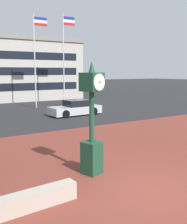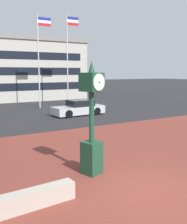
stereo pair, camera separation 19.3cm
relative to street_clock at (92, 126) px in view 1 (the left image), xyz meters
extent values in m
plane|color=#262628|center=(0.75, -2.01, -1.75)|extent=(200.00, 200.00, 0.00)
cube|color=brown|center=(0.75, 0.52, -1.74)|extent=(44.00, 13.06, 0.01)
cube|color=#ADA393|center=(-2.96, -1.31, -1.50)|extent=(3.22, 0.62, 0.50)
cube|color=#19422D|center=(0.00, 0.00, -1.16)|extent=(0.75, 0.75, 1.18)
cylinder|color=#19422D|center=(0.00, 0.00, 0.32)|extent=(0.18, 0.18, 1.78)
cube|color=#19422D|center=(0.00, 0.00, 1.53)|extent=(0.80, 0.80, 0.64)
cylinder|color=silver|center=(-0.11, 0.32, 1.53)|extent=(0.55, 0.21, 0.57)
sphere|color=black|center=(-0.11, 0.33, 1.53)|extent=(0.05, 0.05, 0.05)
cylinder|color=silver|center=(0.11, -0.32, 1.53)|extent=(0.55, 0.21, 0.57)
sphere|color=black|center=(0.11, -0.33, 1.53)|extent=(0.05, 0.05, 0.05)
cone|color=#19422D|center=(0.00, 0.00, 2.04)|extent=(0.22, 0.22, 0.39)
cube|color=#B7BABF|center=(5.47, 11.79, -1.31)|extent=(4.43, 2.02, 0.64)
cube|color=black|center=(5.68, 11.80, -0.75)|extent=(2.07, 1.65, 0.56)
cylinder|color=black|center=(4.16, 10.88, -1.43)|extent=(0.65, 0.25, 0.64)
cylinder|color=black|center=(4.08, 12.57, -1.43)|extent=(0.65, 0.25, 0.64)
cylinder|color=black|center=(6.85, 11.02, -1.43)|extent=(0.65, 0.25, 0.64)
cylinder|color=black|center=(6.77, 12.70, -1.43)|extent=(0.65, 0.25, 0.64)
cylinder|color=silver|center=(4.14, 17.69, 2.76)|extent=(0.12, 0.12, 9.03)
sphere|color=gold|center=(4.14, 17.69, 7.34)|extent=(0.14, 0.14, 0.14)
cube|color=navy|center=(4.85, 17.69, 6.99)|extent=(1.31, 0.02, 0.27)
cube|color=white|center=(4.85, 17.69, 6.72)|extent=(1.31, 0.02, 0.27)
cube|color=red|center=(4.85, 17.69, 6.45)|extent=(1.31, 0.02, 0.27)
cylinder|color=silver|center=(7.25, 17.69, 2.94)|extent=(0.12, 0.12, 9.38)
sphere|color=gold|center=(7.25, 17.69, 7.70)|extent=(0.14, 0.14, 0.14)
cube|color=navy|center=(7.95, 17.69, 7.34)|extent=(1.27, 0.02, 0.29)
cube|color=white|center=(7.95, 17.69, 7.05)|extent=(1.27, 0.02, 0.29)
cube|color=red|center=(7.95, 17.69, 6.77)|extent=(1.27, 0.02, 0.29)
cube|color=black|center=(2.30, 23.48, 0.10)|extent=(18.96, 0.04, 0.90)
cube|color=black|center=(2.30, 23.48, 1.94)|extent=(18.96, 0.04, 0.90)
cube|color=black|center=(2.30, 23.48, 3.79)|extent=(18.96, 0.04, 0.90)
camera|label=1|loc=(-4.65, -7.71, 1.87)|focal=42.12mm
camera|label=2|loc=(-4.49, -7.81, 1.87)|focal=42.12mm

